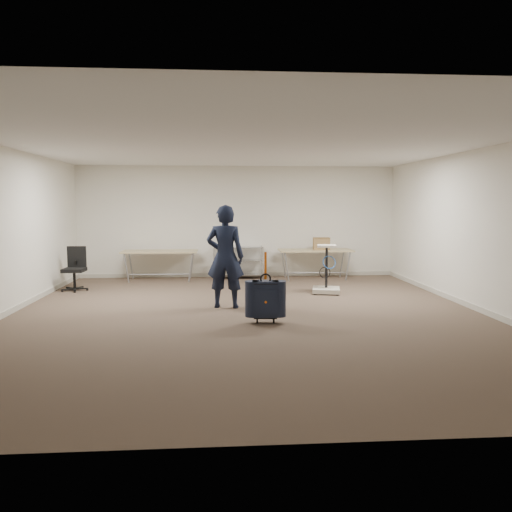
{
  "coord_description": "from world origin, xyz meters",
  "views": [
    {
      "loc": [
        -0.45,
        -8.16,
        1.86
      ],
      "look_at": [
        0.16,
        0.3,
        0.97
      ],
      "focal_mm": 35.0,
      "sensor_mm": 36.0,
      "label": 1
    }
  ],
  "objects": [
    {
      "name": "equipment_cart",
      "position": [
        1.75,
        1.97,
        0.27
      ],
      "size": [
        0.65,
        0.65,
        1.01
      ],
      "color": "#BFB5A4",
      "rests_on": "ground"
    },
    {
      "name": "ground",
      "position": [
        0.0,
        0.0,
        0.0
      ],
      "size": [
        9.0,
        9.0,
        0.0
      ],
      "primitive_type": "plane",
      "color": "#413527",
      "rests_on": "ground"
    },
    {
      "name": "suitcase",
      "position": [
        0.25,
        -0.55,
        0.38
      ],
      "size": [
        0.42,
        0.26,
        1.12
      ],
      "color": "black",
      "rests_on": "ground"
    },
    {
      "name": "folding_table_left",
      "position": [
        -1.9,
        3.95,
        0.68
      ],
      "size": [
        1.8,
        0.75,
        0.73
      ],
      "color": "tan",
      "rests_on": "ground"
    },
    {
      "name": "cardboard_box",
      "position": [
        2.05,
        3.94,
        0.88
      ],
      "size": [
        0.42,
        0.33,
        0.3
      ],
      "primitive_type": "cube",
      "rotation": [
        0.0,
        0.0,
        -0.09
      ],
      "color": "#956845",
      "rests_on": "folding_table_right"
    },
    {
      "name": "room_shell",
      "position": [
        0.0,
        1.38,
        0.05
      ],
      "size": [
        8.0,
        9.0,
        9.0
      ],
      "color": "white",
      "rests_on": "ground"
    },
    {
      "name": "folding_table_right",
      "position": [
        1.9,
        3.95,
        0.68
      ],
      "size": [
        1.8,
        0.75,
        0.73
      ],
      "color": "tan",
      "rests_on": "ground"
    },
    {
      "name": "person",
      "position": [
        -0.36,
        0.68,
        0.92
      ],
      "size": [
        0.73,
        0.53,
        1.84
      ],
      "primitive_type": "imported",
      "rotation": [
        0.0,
        0.0,
        3.0
      ],
      "color": "black",
      "rests_on": "ground"
    },
    {
      "name": "office_chair",
      "position": [
        -3.57,
        2.7,
        0.28
      ],
      "size": [
        0.57,
        0.57,
        0.94
      ],
      "color": "black",
      "rests_on": "ground"
    },
    {
      "name": "wire_shelf",
      "position": [
        0.0,
        4.2,
        0.44
      ],
      "size": [
        1.22,
        0.47,
        0.8
      ],
      "color": "#B9BBC0",
      "rests_on": "ground"
    }
  ]
}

